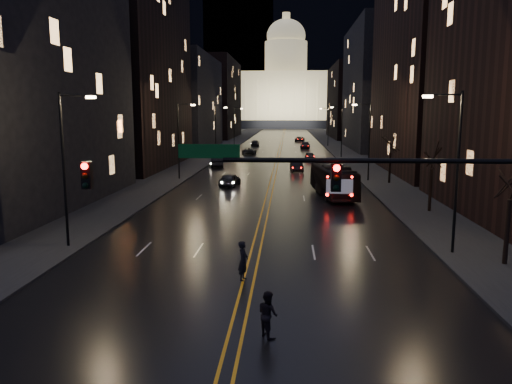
% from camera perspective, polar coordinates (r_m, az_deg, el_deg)
% --- Properties ---
extents(ground, '(900.00, 900.00, 0.00)m').
position_cam_1_polar(ground, '(19.33, -2.06, -14.92)').
color(ground, black).
rests_on(ground, ground).
extents(road, '(20.00, 320.00, 0.02)m').
position_cam_1_polar(road, '(147.78, 3.03, 6.03)').
color(road, black).
rests_on(road, ground).
extents(sidewalk_left, '(8.00, 320.00, 0.16)m').
position_cam_1_polar(sidewalk_left, '(148.61, -2.40, 6.08)').
color(sidewalk_left, black).
rests_on(sidewalk_left, ground).
extents(sidewalk_right, '(8.00, 320.00, 0.16)m').
position_cam_1_polar(sidewalk_right, '(148.27, 8.48, 5.98)').
color(sidewalk_right, black).
rests_on(sidewalk_right, ground).
extents(center_line, '(0.62, 320.00, 0.01)m').
position_cam_1_polar(center_line, '(147.78, 3.03, 6.04)').
color(center_line, orange).
rests_on(center_line, road).
extents(building_left_near, '(12.00, 28.00, 22.00)m').
position_cam_1_polar(building_left_near, '(45.78, -26.82, 12.06)').
color(building_left_near, black).
rests_on(building_left_near, ground).
extents(building_left_mid, '(12.00, 30.00, 28.00)m').
position_cam_1_polar(building_left_mid, '(75.36, -14.31, 13.49)').
color(building_left_mid, black).
rests_on(building_left_mid, ground).
extents(building_left_far, '(12.00, 34.00, 20.00)m').
position_cam_1_polar(building_left_far, '(111.94, -8.16, 10.09)').
color(building_left_far, black).
rests_on(building_left_far, ground).
extents(building_left_dist, '(12.00, 40.00, 24.00)m').
position_cam_1_polar(building_left_dist, '(159.26, -4.59, 10.55)').
color(building_left_dist, black).
rests_on(building_left_dist, ground).
extents(building_right_tall, '(12.00, 30.00, 38.00)m').
position_cam_1_polar(building_right_tall, '(71.11, 20.31, 17.56)').
color(building_right_tall, black).
rests_on(building_right_tall, ground).
extents(building_right_mid, '(12.00, 34.00, 26.00)m').
position_cam_1_polar(building_right_mid, '(111.35, 13.92, 11.47)').
color(building_right_mid, black).
rests_on(building_right_mid, ground).
extents(building_right_dist, '(12.00, 40.00, 22.00)m').
position_cam_1_polar(building_right_dist, '(158.76, 10.83, 10.06)').
color(building_right_dist, black).
rests_on(building_right_dist, ground).
extents(mountain_ridge, '(520.00, 60.00, 130.00)m').
position_cam_1_polar(mountain_ridge, '(403.46, 9.54, 17.11)').
color(mountain_ridge, black).
rests_on(mountain_ridge, ground).
extents(capitol, '(90.00, 50.00, 58.50)m').
position_cam_1_polar(capitol, '(267.73, 3.40, 11.06)').
color(capitol, black).
rests_on(capitol, ground).
extents(traffic_signal, '(17.29, 0.45, 7.00)m').
position_cam_1_polar(traffic_signal, '(18.24, 16.64, -0.00)').
color(traffic_signal, black).
rests_on(traffic_signal, ground).
extents(streetlamp_right_near, '(2.13, 0.25, 9.00)m').
position_cam_1_polar(streetlamp_right_near, '(29.13, 21.73, 2.97)').
color(streetlamp_right_near, black).
rests_on(streetlamp_right_near, ground).
extents(streetlamp_left_near, '(2.13, 0.25, 9.00)m').
position_cam_1_polar(streetlamp_left_near, '(30.45, -20.84, 3.26)').
color(streetlamp_left_near, black).
rests_on(streetlamp_left_near, ground).
extents(streetlamp_right_mid, '(2.13, 0.25, 9.00)m').
position_cam_1_polar(streetlamp_right_mid, '(58.33, 12.67, 6.14)').
color(streetlamp_right_mid, black).
rests_on(streetlamp_right_mid, ground).
extents(streetlamp_left_mid, '(2.13, 0.25, 9.00)m').
position_cam_1_polar(streetlamp_left_mid, '(59.00, -8.69, 6.29)').
color(streetlamp_left_mid, black).
rests_on(streetlamp_left_mid, ground).
extents(streetlamp_right_far, '(2.13, 0.25, 9.00)m').
position_cam_1_polar(streetlamp_right_far, '(88.07, 9.66, 7.15)').
color(streetlamp_right_far, black).
rests_on(streetlamp_right_far, ground).
extents(streetlamp_left_far, '(2.13, 0.25, 9.00)m').
position_cam_1_polar(streetlamp_left_far, '(88.51, -4.52, 7.26)').
color(streetlamp_left_far, black).
rests_on(streetlamp_left_far, ground).
extents(streetlamp_right_dist, '(2.13, 0.25, 9.00)m').
position_cam_1_polar(streetlamp_right_dist, '(117.94, 8.17, 7.65)').
color(streetlamp_right_dist, black).
rests_on(streetlamp_right_dist, ground).
extents(streetlamp_left_dist, '(2.13, 0.25, 9.00)m').
position_cam_1_polar(streetlamp_left_dist, '(118.27, -2.43, 7.74)').
color(streetlamp_left_dist, black).
rests_on(streetlamp_left_dist, ground).
extents(tree_right_near, '(2.40, 2.40, 6.65)m').
position_cam_1_polar(tree_right_near, '(28.10, 27.15, 1.26)').
color(tree_right_near, black).
rests_on(tree_right_near, ground).
extents(tree_right_mid, '(2.40, 2.40, 6.65)m').
position_cam_1_polar(tree_right_mid, '(41.25, 19.49, 3.93)').
color(tree_right_mid, black).
rests_on(tree_right_mid, ground).
extents(tree_right_far, '(2.40, 2.40, 6.65)m').
position_cam_1_polar(tree_right_far, '(56.78, 15.15, 5.41)').
color(tree_right_far, black).
rests_on(tree_right_far, ground).
extents(bus, '(3.84, 11.02, 3.01)m').
position_cam_1_polar(bus, '(47.76, 8.81, 1.33)').
color(bus, black).
rests_on(bus, ground).
extents(oncoming_car_a, '(2.25, 4.48, 1.46)m').
position_cam_1_polar(oncoming_car_a, '(53.54, -3.00, 1.42)').
color(oncoming_car_a, black).
rests_on(oncoming_car_a, ground).
extents(oncoming_car_b, '(2.39, 5.17, 1.64)m').
position_cam_1_polar(oncoming_car_b, '(72.87, -4.44, 3.52)').
color(oncoming_car_b, black).
rests_on(oncoming_car_b, ground).
extents(oncoming_car_c, '(2.58, 4.91, 1.32)m').
position_cam_1_polar(oncoming_car_c, '(94.68, -0.77, 4.73)').
color(oncoming_car_c, black).
rests_on(oncoming_car_c, ground).
extents(oncoming_car_d, '(2.14, 4.83, 1.38)m').
position_cam_1_polar(oncoming_car_d, '(118.42, -0.11, 5.62)').
color(oncoming_car_d, black).
rests_on(oncoming_car_d, ground).
extents(receding_car_a, '(1.87, 4.36, 1.40)m').
position_cam_1_polar(receding_car_a, '(67.12, 4.67, 2.93)').
color(receding_car_a, black).
rests_on(receding_car_a, ground).
extents(receding_car_b, '(1.79, 3.85, 1.28)m').
position_cam_1_polar(receding_car_b, '(84.27, 6.19, 4.12)').
color(receding_car_b, black).
rests_on(receding_car_b, ground).
extents(receding_car_c, '(2.39, 5.22, 1.48)m').
position_cam_1_polar(receding_car_c, '(109.84, 5.66, 5.33)').
color(receding_car_c, black).
rests_on(receding_car_c, ground).
extents(receding_car_d, '(2.92, 5.23, 1.38)m').
position_cam_1_polar(receding_car_d, '(136.62, 5.02, 6.05)').
color(receding_car_d, black).
rests_on(receding_car_d, ground).
extents(pedestrian_a, '(0.58, 0.77, 1.90)m').
position_cam_1_polar(pedestrian_a, '(23.69, -1.47, -7.88)').
color(pedestrian_a, black).
rests_on(pedestrian_a, ground).
extents(pedestrian_b, '(0.84, 0.93, 1.68)m').
position_cam_1_polar(pedestrian_b, '(18.10, 1.37, -13.75)').
color(pedestrian_b, black).
rests_on(pedestrian_b, ground).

